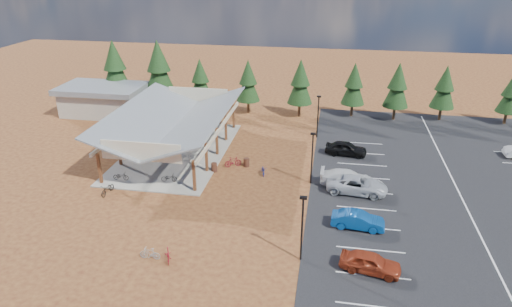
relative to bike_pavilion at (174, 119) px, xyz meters
name	(u,v)px	position (x,y,z in m)	size (l,w,h in m)	color
ground	(255,189)	(10.00, -7.00, -3.82)	(140.00, 140.00, 0.00)	#562616
asphalt_lot	(457,189)	(28.50, -4.00, -3.80)	(27.00, 44.00, 0.04)	black
concrete_pad	(177,152)	(0.00, 0.00, -3.77)	(10.60, 18.60, 0.10)	gray
bike_pavilion	(174,119)	(0.00, 0.00, 0.00)	(11.65, 19.40, 4.97)	#5C281A
outbuilding	(103,99)	(-14.00, 11.00, -1.80)	(11.00, 7.00, 3.90)	#ADA593
lamp_post_0	(302,224)	(15.00, -17.00, -0.85)	(0.50, 0.25, 5.14)	black
lamp_post_1	(312,155)	(15.00, -5.00, -0.85)	(0.50, 0.25, 5.14)	black
lamp_post_2	(318,114)	(15.00, 7.00, -0.85)	(0.50, 0.25, 5.14)	black
trash_bin_0	(214,167)	(5.30, -4.06, -3.37)	(0.60, 0.60, 0.90)	#422317
trash_bin_1	(246,162)	(8.26, -2.34, -3.37)	(0.60, 0.60, 0.90)	#422317
pine_0	(115,66)	(-13.67, 14.86, 1.87)	(4.00, 4.00, 9.32)	#382314
pine_1	(159,67)	(-7.04, 14.39, 2.06)	(4.13, 4.13, 9.63)	#382314
pine_2	(200,79)	(-1.37, 14.77, 0.57)	(3.09, 3.09, 7.20)	#382314
pine_3	(248,81)	(5.29, 14.61, 0.64)	(3.14, 3.14, 7.31)	#382314
pine_4	(300,82)	(12.27, 14.35, 0.88)	(3.31, 3.31, 7.70)	#382314
pine_5	(354,84)	(19.19, 15.60, 0.58)	(3.10, 3.10, 7.22)	#382314
pine_6	(397,85)	(24.63, 15.08, 0.79)	(3.25, 3.25, 7.56)	#382314
pine_7	(445,87)	(30.56, 15.96, 0.60)	(3.11, 3.11, 7.24)	#382314
pine_8	(511,93)	(38.49, 15.79, 0.21)	(2.84, 2.84, 6.61)	#382314
bike_0	(121,176)	(-3.00, -7.57, -3.32)	(0.53, 1.53, 0.80)	black
bike_1	(142,152)	(-3.18, -2.05, -3.20)	(0.49, 1.73, 1.04)	#94969C
bike_2	(159,142)	(-2.49, 1.20, -3.24)	(0.64, 1.82, 0.96)	navy
bike_3	(186,124)	(-1.27, 7.24, -3.17)	(0.52, 1.85, 1.11)	maroon
bike_4	(169,178)	(1.68, -7.10, -3.33)	(0.53, 1.51, 0.80)	black
bike_5	(186,155)	(1.70, -1.91, -3.21)	(0.48, 1.70, 1.02)	gray
bike_6	(195,142)	(1.52, 1.89, -3.29)	(0.58, 1.65, 0.87)	#205089
bike_7	(203,127)	(1.18, 6.47, -3.19)	(0.50, 1.78, 1.07)	maroon
bike_8	(108,189)	(-3.04, -10.23, -3.32)	(0.67, 1.92, 1.01)	black
bike_11	(168,255)	(5.74, -18.70, -3.35)	(0.44, 1.57, 0.94)	maroon
bike_13	(150,253)	(4.39, -18.73, -3.36)	(0.43, 1.53, 0.92)	#93979C
bike_14	(263,170)	(10.26, -3.87, -3.38)	(0.59, 1.70, 0.89)	navy
bike_15	(233,162)	(6.92, -2.61, -3.29)	(0.50, 1.78, 1.07)	maroon
car_0	(370,263)	(19.78, -17.52, -3.08)	(1.66, 4.13, 1.41)	#9A341A
car_1	(358,220)	(19.12, -12.14, -3.10)	(1.45, 4.17, 1.37)	navy
car_2	(357,185)	(19.23, -6.16, -3.02)	(2.53, 5.50, 1.53)	#B4B8BE
car_3	(348,178)	(18.43, -4.97, -3.04)	(2.09, 5.13, 1.49)	silver
car_4	(346,148)	(18.33, 2.30, -3.03)	(1.78, 4.41, 1.50)	black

